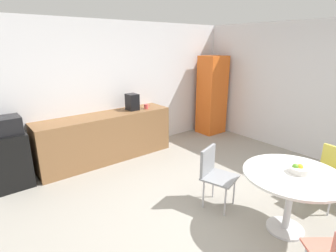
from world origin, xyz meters
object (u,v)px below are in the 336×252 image
at_px(locker_cabinet, 212,95).
at_px(mug_white, 146,106).
at_px(fruit_bowl, 299,169).
at_px(mini_fridge, 10,160).
at_px(chair_gray, 214,170).
at_px(chair_yellow, 331,170).
at_px(round_table, 292,184).
at_px(coffee_maker, 132,102).
at_px(microwave, 3,126).

distance_m(locker_cabinet, mug_white, 1.95).
bearing_deg(fruit_bowl, mini_fridge, 127.01).
distance_m(mini_fridge, fruit_bowl, 4.10).
bearing_deg(locker_cabinet, chair_gray, -136.74).
relative_size(chair_gray, chair_yellow, 1.00).
distance_m(chair_yellow, fruit_bowl, 0.95).
bearing_deg(mug_white, round_table, -91.88).
bearing_deg(fruit_bowl, round_table, 157.09).
distance_m(chair_gray, fruit_bowl, 1.06).
distance_m(round_table, fruit_bowl, 0.19).
relative_size(locker_cabinet, chair_yellow, 2.29).
relative_size(mini_fridge, fruit_bowl, 3.81).
height_order(round_table, mug_white, mug_white).
bearing_deg(coffee_maker, locker_cabinet, -2.59).
xyz_separation_m(chair_yellow, fruit_bowl, (-0.91, 0.04, 0.28)).
xyz_separation_m(mini_fridge, fruit_bowl, (2.46, -3.26, 0.37)).
bearing_deg(locker_cabinet, coffee_maker, 177.41).
relative_size(round_table, chair_yellow, 1.34).
bearing_deg(coffee_maker, round_table, -87.13).
bearing_deg(locker_cabinet, round_table, -123.21).
relative_size(microwave, fruit_bowl, 2.11).
height_order(chair_gray, fruit_bowl, fruit_bowl).
bearing_deg(round_table, mini_fridge, 126.51).
xyz_separation_m(mini_fridge, microwave, (-0.00, 0.00, 0.56)).
xyz_separation_m(round_table, coffee_maker, (-0.16, 3.24, 0.44)).
distance_m(mini_fridge, coffee_maker, 2.32).
height_order(microwave, chair_yellow, microwave).
relative_size(microwave, mug_white, 3.72).
distance_m(chair_yellow, mug_white, 3.35).
bearing_deg(microwave, locker_cabinet, -1.29).
relative_size(chair_yellow, fruit_bowl, 3.65).
relative_size(microwave, chair_gray, 0.58).
height_order(round_table, fruit_bowl, fruit_bowl).
xyz_separation_m(chair_gray, mug_white, (0.39, 2.21, 0.43)).
height_order(mini_fridge, locker_cabinet, locker_cabinet).
distance_m(mini_fridge, locker_cabinet, 4.48).
bearing_deg(chair_gray, round_table, -72.64).
distance_m(fruit_bowl, coffee_maker, 3.28).
xyz_separation_m(round_table, fruit_bowl, (0.06, -0.03, 0.18)).
distance_m(round_table, coffee_maker, 3.27).
relative_size(round_table, mug_white, 8.63).
relative_size(mini_fridge, chair_yellow, 1.04).
bearing_deg(mini_fridge, fruit_bowl, -52.99).
bearing_deg(microwave, chair_gray, -47.61).
xyz_separation_m(chair_gray, fruit_bowl, (0.35, -0.96, 0.28)).
xyz_separation_m(locker_cabinet, chair_gray, (-2.34, -2.21, -0.43)).
relative_size(microwave, coffee_maker, 1.50).
distance_m(locker_cabinet, chair_yellow, 3.41).
xyz_separation_m(microwave, mug_white, (2.50, -0.10, -0.05)).
distance_m(mini_fridge, round_table, 4.03).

